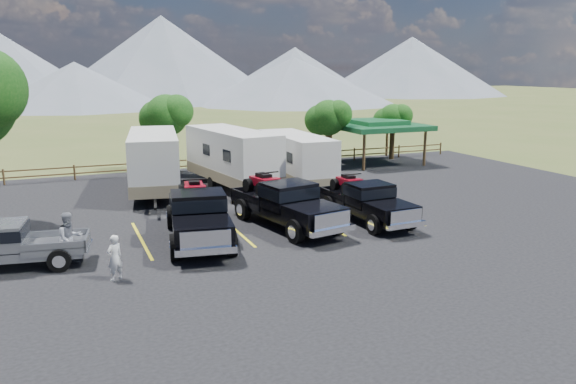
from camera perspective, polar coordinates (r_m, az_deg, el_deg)
name	(u,v)px	position (r m, az deg, el deg)	size (l,w,h in m)	color
ground	(315,252)	(21.77, 2.80, -6.08)	(320.00, 320.00, 0.00)	#475A26
asphalt_lot	(286,231)	(24.38, -0.22, -3.97)	(44.00, 34.00, 0.04)	black
stall_lines	(277,224)	(25.27, -1.08, -3.32)	(12.12, 5.50, 0.01)	yellow
tree_ne_a	(328,118)	(40.02, 4.09, 7.52)	(3.11, 2.92, 4.76)	#322413
tree_ne_b	(393,119)	(43.89, 10.57, 7.31)	(2.77, 2.59, 4.27)	#322413
tree_north	(166,116)	(38.39, -12.29, 7.58)	(3.46, 3.24, 5.25)	#322413
rail_fence	(228,161)	(39.21, -6.14, 3.14)	(36.12, 0.12, 1.00)	brown
pavilion	(377,126)	(42.02, 9.03, 6.68)	(6.20, 6.20, 3.22)	brown
mountain_range	(56,63)	(124.62, -22.48, 12.00)	(209.00, 71.00, 20.00)	slate
rig_left	(198,214)	(23.07, -9.12, -2.19)	(3.26, 7.13, 2.29)	black
rig_center	(285,202)	(24.75, -0.28, -1.07)	(3.40, 7.03, 2.25)	black
rig_right	(366,200)	(25.94, 7.97, -0.83)	(2.32, 6.08, 2.00)	black
trailer_left	(154,162)	(32.07, -13.47, 2.99)	(3.78, 9.85, 3.41)	white
trailer_center	(232,158)	(32.70, -5.69, 3.46)	(3.73, 9.89, 3.42)	white
trailer_right	(296,160)	(33.12, 0.85, 3.32)	(2.39, 8.84, 3.08)	white
pickup_silver	(9,245)	(21.98, -26.45, -4.80)	(5.65, 2.54, 1.63)	gray
person_a	(115,258)	(19.47, -17.20, -6.38)	(0.56, 0.37, 1.55)	silver
person_b	(70,238)	(21.50, -21.29, -4.41)	(0.93, 0.72, 1.91)	gray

